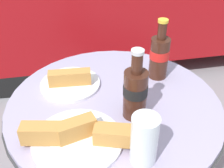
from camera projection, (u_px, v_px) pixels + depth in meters
name	position (u px, v px, depth m)	size (l,w,h in m)	color
bistro_table	(114.00, 140.00, 1.02)	(0.72, 0.72, 0.69)	#333333
cola_bottle_left	(159.00, 55.00, 1.00)	(0.07, 0.07, 0.22)	#3D1E14
cola_bottle_right	(135.00, 92.00, 0.82)	(0.07, 0.07, 0.23)	#3D1E14
drinking_glass	(144.00, 141.00, 0.70)	(0.07, 0.07, 0.14)	black
lunch_plate_near	(70.00, 82.00, 0.99)	(0.21, 0.21, 0.06)	white
lunch_plate_far	(78.00, 136.00, 0.77)	(0.31, 0.25, 0.07)	white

